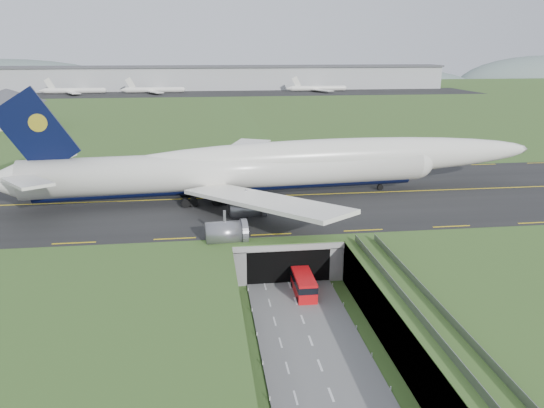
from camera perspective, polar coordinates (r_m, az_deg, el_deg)
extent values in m
plane|color=#3F5923|center=(69.98, 2.84, -11.28)|extent=(900.00, 900.00, 0.00)
cube|color=gray|center=(68.64, 2.88, -9.06)|extent=(800.00, 800.00, 6.00)
cube|color=slate|center=(63.51, 4.08, -14.30)|extent=(12.00, 75.00, 0.20)
cube|color=black|center=(98.23, -0.51, 0.81)|extent=(800.00, 44.00, 0.18)
cube|color=gray|center=(85.13, 0.64, -2.08)|extent=(16.00, 22.00, 1.00)
cube|color=gray|center=(85.31, -4.04, -3.86)|extent=(2.00, 22.00, 6.00)
cube|color=gray|center=(87.16, 5.20, -3.44)|extent=(2.00, 22.00, 6.00)
cube|color=black|center=(81.51, 1.12, -5.19)|extent=(12.00, 12.00, 5.00)
cube|color=#A8A8A3|center=(74.81, 1.83, -4.67)|extent=(17.00, 0.50, 0.80)
cube|color=#A8A8A3|center=(54.90, 18.25, -13.59)|extent=(3.00, 53.00, 0.50)
cube|color=gray|center=(53.98, 16.94, -13.10)|extent=(0.06, 53.00, 1.00)
cube|color=gray|center=(55.13, 19.67, -12.71)|extent=(0.06, 53.00, 1.00)
cylinder|color=#A8A8A3|center=(58.32, 16.91, -14.98)|extent=(0.90, 0.90, 5.60)
cylinder|color=#A8A8A3|center=(68.00, 12.79, -9.92)|extent=(0.90, 0.90, 5.60)
cylinder|color=white|center=(95.46, -4.28, 3.62)|extent=(71.90, 12.76, 6.74)
sphere|color=white|center=(106.36, 15.24, 4.41)|extent=(7.14, 7.14, 6.60)
ellipsoid|color=white|center=(99.60, 6.82, 4.98)|extent=(81.80, 13.06, 7.07)
ellipsoid|color=black|center=(105.72, 14.76, 4.84)|extent=(4.95, 3.34, 2.36)
cylinder|color=black|center=(96.08, -4.24, 2.09)|extent=(68.00, 8.56, 2.83)
cube|color=white|center=(112.28, -4.42, 5.01)|extent=(20.08, 31.69, 2.83)
cube|color=white|center=(103.91, -23.11, 4.29)|extent=(8.91, 12.52, 1.08)
cube|color=white|center=(79.96, -1.05, 0.36)|extent=(24.07, 30.10, 2.83)
cube|color=white|center=(88.79, -24.87, 2.20)|extent=(10.27, 12.31, 1.08)
cube|color=black|center=(95.14, -24.05, 7.05)|extent=(13.40, 1.76, 14.90)
cylinder|color=yellow|center=(94.83, -23.84, 8.02)|extent=(3.00, 0.98, 2.95)
cylinder|color=slate|center=(106.20, -4.59, 2.54)|extent=(5.75, 3.92, 3.47)
cylinder|color=slate|center=(116.41, -7.77, 3.67)|extent=(5.75, 3.92, 3.47)
cylinder|color=slate|center=(87.12, -2.78, -0.54)|extent=(5.75, 3.92, 3.47)
cylinder|color=slate|center=(76.05, -5.09, -3.14)|extent=(5.75, 3.92, 3.47)
cylinder|color=black|center=(104.34, 11.55, 1.79)|extent=(1.20, 0.62, 1.16)
cube|color=black|center=(96.05, -7.02, 0.84)|extent=(6.92, 7.88, 1.47)
cube|color=red|center=(73.15, 3.44, -8.65)|extent=(2.57, 6.78, 2.71)
cube|color=black|center=(72.92, 3.45, -8.26)|extent=(2.62, 6.87, 0.90)
cube|color=black|center=(73.63, 3.42, -9.44)|extent=(2.38, 6.33, 0.45)
cylinder|color=black|center=(71.42, 2.82, -10.23)|extent=(0.32, 0.81, 0.81)
cylinder|color=black|center=(75.42, 2.23, -8.71)|extent=(0.32, 0.81, 0.81)
cylinder|color=black|center=(71.83, 4.69, -10.10)|extent=(0.32, 0.81, 0.81)
cylinder|color=black|center=(75.80, 4.00, -8.60)|extent=(0.32, 0.81, 0.81)
cube|color=tan|center=(205.39, -26.38, 8.57)|extent=(17.04, 17.04, 8.96)
cone|color=#4C4C51|center=(204.78, -26.62, 10.43)|extent=(25.00, 25.00, 4.48)
cube|color=#B2B2B2|center=(361.61, -5.78, 13.31)|extent=(300.00, 22.00, 15.00)
cube|color=#4C4C51|center=(361.29, -5.82, 14.50)|extent=(302.00, 24.00, 1.20)
cube|color=black|center=(332.17, -5.57, 11.78)|extent=(320.00, 50.00, 0.08)
cylinder|color=white|center=(345.15, -20.46, 11.36)|extent=(34.00, 3.20, 3.20)
cylinder|color=white|center=(338.02, -12.54, 11.90)|extent=(34.00, 3.20, 3.20)
cylinder|color=white|center=(344.70, 4.97, 12.30)|extent=(34.00, 3.20, 3.20)
ellipsoid|color=slate|center=(520.36, -26.83, 10.66)|extent=(220.00, 77.00, 56.00)
ellipsoid|color=slate|center=(509.52, 7.70, 12.15)|extent=(260.00, 91.00, 44.00)
ellipsoid|color=slate|center=(593.43, 27.07, 11.13)|extent=(180.00, 63.00, 60.00)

